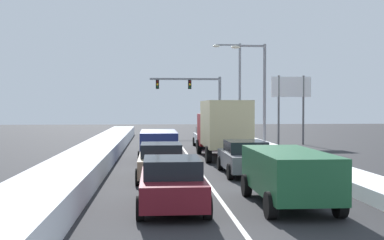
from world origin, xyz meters
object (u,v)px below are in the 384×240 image
suv_green_right_lane_nearest (288,173)px  sedan_white_center_lane_fourth (162,140)px  street_lamp_right_mid (236,83)px  box_truck_right_lane_third (223,126)px  traffic_light_gantry (198,93)px  street_lamp_right_near (260,85)px  sedan_maroon_center_lane_nearest (172,183)px  sedan_gray_right_lane_second (245,157)px  suv_navy_center_lane_third (158,143)px  sedan_silver_right_lane_fourth (208,137)px  roadside_sign_right (291,94)px  sedan_tan_center_lane_second (161,161)px

suv_green_right_lane_nearest → sedan_white_center_lane_fourth: bearing=100.8°
street_lamp_right_mid → sedan_white_center_lane_fourth: bearing=-120.1°
box_truck_right_lane_third → traffic_light_gantry: bearing=88.4°
street_lamp_right_near → sedan_maroon_center_lane_nearest: bearing=-108.7°
box_truck_right_lane_third → sedan_gray_right_lane_second: bearing=-90.1°
street_lamp_right_near → street_lamp_right_mid: size_ratio=0.87×
sedan_white_center_lane_fourth → sedan_gray_right_lane_second: bearing=-73.0°
suv_navy_center_lane_third → sedan_gray_right_lane_second: bearing=-56.3°
sedan_silver_right_lane_fourth → traffic_light_gantry: bearing=87.6°
suv_navy_center_lane_third → street_lamp_right_mid: size_ratio=0.55×
sedan_silver_right_lane_fourth → traffic_light_gantry: 15.94m
sedan_white_center_lane_fourth → box_truck_right_lane_third: bearing=-51.4°
traffic_light_gantry → box_truck_right_lane_third: bearing=-91.6°
street_lamp_right_near → roadside_sign_right: size_ratio=1.40×
street_lamp_right_near → street_lamp_right_mid: street_lamp_right_mid is taller
sedan_white_center_lane_fourth → sedan_tan_center_lane_second: bearing=-91.1°
sedan_white_center_lane_fourth → sedan_silver_right_lane_fourth: bearing=44.2°
suv_green_right_lane_nearest → traffic_light_gantry: (0.64, 37.27, 3.48)m
roadside_sign_right → sedan_maroon_center_lane_nearest: bearing=-113.5°
sedan_maroon_center_lane_nearest → street_lamp_right_mid: 31.91m
sedan_silver_right_lane_fourth → street_lamp_right_mid: bearing=67.8°
suv_green_right_lane_nearest → sedan_maroon_center_lane_nearest: size_ratio=1.09×
traffic_light_gantry → street_lamp_right_mid: bearing=-65.8°
sedan_silver_right_lane_fourth → sedan_tan_center_lane_second: same height
sedan_tan_center_lane_second → street_lamp_right_near: 18.24m
sedan_silver_right_lane_fourth → street_lamp_right_near: 5.50m
street_lamp_right_near → suv_green_right_lane_nearest: bearing=-100.1°
suv_green_right_lane_nearest → sedan_maroon_center_lane_nearest: (-3.53, -0.10, -0.25)m
sedan_tan_center_lane_second → street_lamp_right_near: size_ratio=0.58×
suv_green_right_lane_nearest → sedan_silver_right_lane_fourth: bearing=90.0°
sedan_white_center_lane_fourth → roadside_sign_right: roadside_sign_right is taller
suv_green_right_lane_nearest → street_lamp_right_near: bearing=79.9°
sedan_gray_right_lane_second → sedan_tan_center_lane_second: bearing=-161.6°
sedan_tan_center_lane_second → traffic_light_gantry: 32.05m
street_lamp_right_near → sedan_silver_right_lane_fourth: bearing=-179.0°
sedan_maroon_center_lane_nearest → sedan_white_center_lane_fourth: bearing=89.9°
suv_green_right_lane_nearest → sedan_white_center_lane_fourth: size_ratio=1.09×
street_lamp_right_near → street_lamp_right_mid: (-0.28, 8.82, 0.61)m
sedan_tan_center_lane_second → street_lamp_right_near: street_lamp_right_near is taller
street_lamp_right_near → sedan_gray_right_lane_second: bearing=-104.7°
box_truck_right_lane_third → street_lamp_right_near: street_lamp_right_near is taller
sedan_maroon_center_lane_nearest → sedan_white_center_lane_fourth: 18.48m
sedan_gray_right_lane_second → sedan_silver_right_lane_fourth: 14.79m
suv_green_right_lane_nearest → sedan_tan_center_lane_second: (-3.76, 5.75, -0.25)m
suv_green_right_lane_nearest → suv_navy_center_lane_third: (-3.79, 12.63, 0.00)m
roadside_sign_right → sedan_gray_right_lane_second: bearing=-112.2°
suv_navy_center_lane_third → street_lamp_right_near: (7.67, 9.23, 3.63)m
street_lamp_right_mid → box_truck_right_lane_third: bearing=-102.2°
sedan_silver_right_lane_fourth → suv_navy_center_lane_third: suv_navy_center_lane_third is taller
traffic_light_gantry → suv_green_right_lane_nearest: bearing=-91.0°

